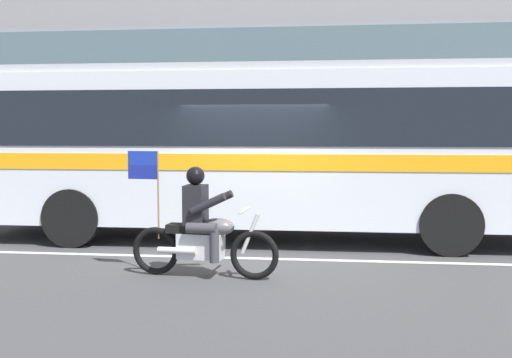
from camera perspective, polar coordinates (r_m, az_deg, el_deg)
The scene contains 6 objects.
ground_plane at distance 10.56m, azimuth -0.19°, elevation -6.73°, with size 60.00×60.00×0.00m, color #3D3D3F.
sidewalk_curb at distance 15.56m, azimuth 2.08°, elevation -2.78°, with size 28.00×3.80×0.15m, color #A39E93.
lane_center_stripe at distance 9.98m, azimuth -0.61°, elevation -7.38°, with size 26.60×0.14×0.01m, color silver.
transit_bus at distance 11.52m, azimuth 1.51°, elevation 3.65°, with size 11.15×2.64×3.22m.
motorcycle_with_rider at distance 8.66m, azimuth -5.03°, elevation -4.78°, with size 2.19×0.65×1.78m.
fire_hydrant at distance 15.01m, azimuth -14.57°, elevation -1.50°, with size 0.22×0.30×0.75m.
Camera 1 is at (1.25, -10.28, 2.08)m, focal length 42.92 mm.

